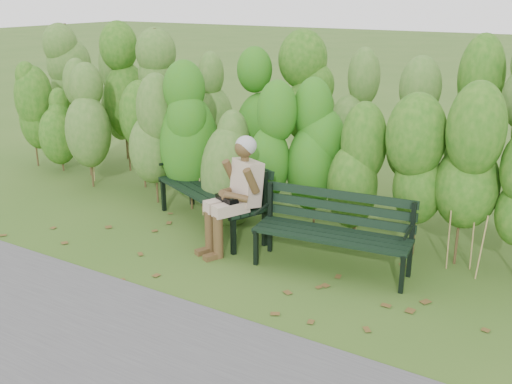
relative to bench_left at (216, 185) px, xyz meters
The scene contains 7 objects.
ground 1.35m from the bench_left, 43.68° to the right, with size 80.00×80.00×0.00m, color #355A1C.
footpath 3.22m from the bench_left, 73.71° to the right, with size 60.00×2.50×0.01m, color #474749.
hedge_band 1.53m from the bench_left, 48.53° to the left, with size 11.04×1.67×2.42m.
leaf_litter 1.99m from the bench_left, 25.90° to the right, with size 5.55×2.07×0.01m.
bench_left is the anchor object (origin of this frame).
bench_right 1.82m from the bench_left, 11.26° to the right, with size 1.71×0.74×0.83m.
seated_woman 0.81m from the bench_left, 37.49° to the right, with size 0.63×0.83×1.33m.
Camera 1 is at (3.26, -4.99, 2.87)m, focal length 42.00 mm.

